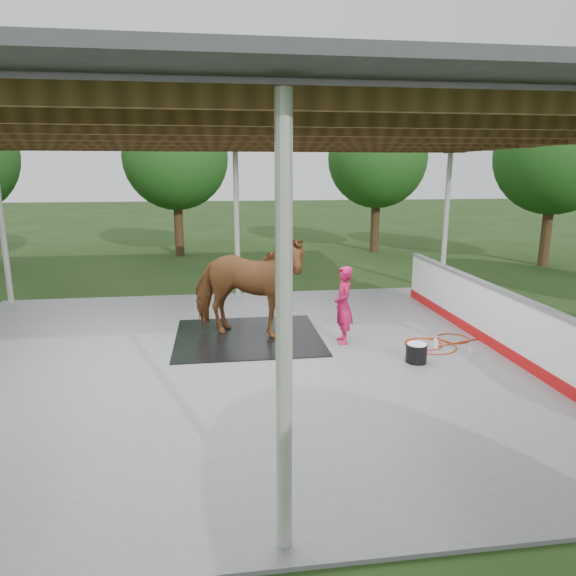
{
  "coord_description": "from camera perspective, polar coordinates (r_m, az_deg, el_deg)",
  "views": [
    {
      "loc": [
        -0.51,
        -8.64,
        3.31
      ],
      "look_at": [
        0.81,
        0.93,
        1.09
      ],
      "focal_mm": 32.0,
      "sensor_mm": 36.0,
      "label": 1
    }
  ],
  "objects": [
    {
      "name": "pavilion_structure",
      "position": [
        8.68,
        -4.69,
        17.23
      ],
      "size": [
        12.6,
        10.6,
        4.05
      ],
      "color": "beige",
      "rests_on": "ground"
    },
    {
      "name": "concrete_slab",
      "position": [
        9.25,
        -4.24,
        -7.89
      ],
      "size": [
        12.0,
        10.0,
        0.05
      ],
      "primitive_type": "cube",
      "color": "slate",
      "rests_on": "ground"
    },
    {
      "name": "horse",
      "position": [
        10.07,
        -4.56,
        0.19
      ],
      "size": [
        2.66,
        1.94,
        2.05
      ],
      "primitive_type": "imported",
      "rotation": [
        0.0,
        0.0,
        1.18
      ],
      "color": "brown",
      "rests_on": "rubber_mat"
    },
    {
      "name": "handler",
      "position": [
        9.86,
        6.17,
        -1.9
      ],
      "size": [
        0.37,
        0.55,
        1.5
      ],
      "primitive_type": "imported",
      "rotation": [
        0.0,
        0.0,
        -1.59
      ],
      "color": "#C8154C",
      "rests_on": "concrete_slab"
    },
    {
      "name": "hose_coil",
      "position": [
        10.3,
        15.92,
        -5.96
      ],
      "size": [
        1.82,
        1.15,
        0.02
      ],
      "color": "#A22D0B",
      "rests_on": "concrete_slab"
    },
    {
      "name": "soap_bottle_a",
      "position": [
        9.98,
        16.07,
        -5.86
      ],
      "size": [
        0.14,
        0.14,
        0.26
      ],
      "primitive_type": "imported",
      "rotation": [
        0.0,
        0.0,
        0.67
      ],
      "color": "silver",
      "rests_on": "concrete_slab"
    },
    {
      "name": "ground",
      "position": [
        9.26,
        -4.24,
        -8.03
      ],
      "size": [
        100.0,
        100.0,
        0.0
      ],
      "primitive_type": "plane",
      "color": "#1E3814"
    },
    {
      "name": "rubber_mat",
      "position": [
        10.35,
        -4.46,
        -5.4
      ],
      "size": [
        2.86,
        2.69,
        0.02
      ],
      "primitive_type": "cube",
      "color": "black",
      "rests_on": "concrete_slab"
    },
    {
      "name": "dasher_board",
      "position": [
        10.4,
        21.93,
        -3.17
      ],
      "size": [
        0.16,
        8.0,
        1.15
      ],
      "color": "#B60F11",
      "rests_on": "concrete_slab"
    },
    {
      "name": "tree_belt",
      "position": [
        9.58,
        -3.14,
        15.78
      ],
      "size": [
        28.0,
        28.0,
        5.8
      ],
      "color": "#382314",
      "rests_on": "ground"
    },
    {
      "name": "soap_bottle_b",
      "position": [
        9.92,
        19.7,
        -6.52
      ],
      "size": [
        0.09,
        0.09,
        0.17
      ],
      "primitive_type": "imported",
      "rotation": [
        0.0,
        0.0,
        -0.18
      ],
      "color": "#338CD8",
      "rests_on": "concrete_slab"
    },
    {
      "name": "wash_bucket",
      "position": [
        9.24,
        14.08,
        -6.98
      ],
      "size": [
        0.37,
        0.37,
        0.34
      ],
      "color": "black",
      "rests_on": "concrete_slab"
    }
  ]
}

